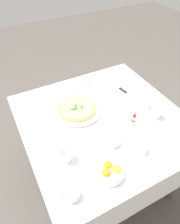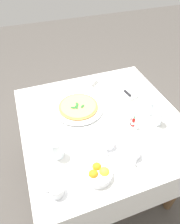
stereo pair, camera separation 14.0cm
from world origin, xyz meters
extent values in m
plane|color=#4C4742|center=(0.00, 0.00, 0.00)|extent=(8.00, 8.00, 0.00)
cube|color=white|center=(0.00, 0.00, 0.74)|extent=(1.05, 1.05, 0.02)
cube|color=white|center=(0.00, -0.52, 0.59)|extent=(1.05, 0.01, 0.28)
cube|color=white|center=(0.00, 0.52, 0.59)|extent=(1.05, 0.01, 0.28)
cube|color=white|center=(-0.52, 0.00, 0.59)|extent=(0.01, 1.05, 0.28)
cube|color=white|center=(0.52, 0.00, 0.59)|extent=(0.01, 1.05, 0.28)
cylinder|color=brown|center=(0.43, -0.43, 0.36)|extent=(0.06, 0.06, 0.73)
cylinder|color=brown|center=(0.43, 0.43, 0.36)|extent=(0.06, 0.06, 0.73)
cylinder|color=white|center=(0.15, 0.12, 0.75)|extent=(0.21, 0.21, 0.01)
cylinder|color=white|center=(0.15, 0.12, 0.76)|extent=(0.35, 0.35, 0.01)
cylinder|color=#C68E47|center=(0.15, 0.12, 0.77)|extent=(0.27, 0.27, 0.01)
cylinder|color=#EAC66B|center=(0.15, 0.12, 0.78)|extent=(0.25, 0.25, 0.00)
ellipsoid|color=#2D7533|center=(0.15, 0.13, 0.78)|extent=(0.04, 0.03, 0.01)
ellipsoid|color=#2D7533|center=(0.14, 0.16, 0.78)|extent=(0.03, 0.04, 0.01)
ellipsoid|color=#2D7533|center=(0.14, 0.14, 0.78)|extent=(0.04, 0.03, 0.01)
ellipsoid|color=#2D7533|center=(0.17, 0.12, 0.78)|extent=(0.04, 0.02, 0.01)
ellipsoid|color=#2D7533|center=(0.14, 0.09, 0.78)|extent=(0.04, 0.04, 0.01)
cylinder|color=white|center=(-0.21, 0.05, 0.75)|extent=(0.13, 0.13, 0.01)
cylinder|color=white|center=(-0.21, 0.05, 0.78)|extent=(0.08, 0.08, 0.06)
torus|color=white|center=(-0.25, 0.08, 0.79)|extent=(0.03, 0.03, 0.03)
cylinder|color=black|center=(-0.21, 0.05, 0.81)|extent=(0.07, 0.07, 0.00)
cylinder|color=white|center=(-0.39, 0.40, 0.75)|extent=(0.13, 0.13, 0.01)
cylinder|color=white|center=(-0.39, 0.40, 0.78)|extent=(0.08, 0.08, 0.06)
torus|color=white|center=(-0.37, 0.44, 0.79)|extent=(0.02, 0.03, 0.03)
cylinder|color=black|center=(-0.39, 0.40, 0.81)|extent=(0.07, 0.07, 0.00)
cylinder|color=white|center=(-0.33, -0.05, 0.75)|extent=(0.13, 0.13, 0.01)
cylinder|color=white|center=(-0.33, -0.05, 0.78)|extent=(0.08, 0.08, 0.05)
torus|color=white|center=(-0.37, -0.03, 0.78)|extent=(0.04, 0.02, 0.03)
cylinder|color=black|center=(-0.33, -0.05, 0.80)|extent=(0.07, 0.07, 0.00)
cylinder|color=white|center=(-0.18, 0.34, 0.81)|extent=(0.07, 0.07, 0.12)
cylinder|color=silver|center=(-0.18, 0.34, 0.79)|extent=(0.06, 0.06, 0.08)
cylinder|color=white|center=(-0.04, -0.32, 0.80)|extent=(0.06, 0.06, 0.10)
cylinder|color=silver|center=(-0.04, -0.32, 0.78)|extent=(0.06, 0.06, 0.06)
cylinder|color=white|center=(-0.14, -0.32, 0.80)|extent=(0.07, 0.07, 0.11)
cylinder|color=silver|center=(-0.14, -0.32, 0.79)|extent=(0.06, 0.06, 0.07)
cube|color=white|center=(0.22, -0.26, 0.76)|extent=(0.25, 0.18, 0.02)
cube|color=silver|center=(0.27, -0.26, 0.77)|extent=(0.12, 0.04, 0.01)
cube|color=black|center=(0.17, -0.27, 0.77)|extent=(0.08, 0.03, 0.01)
cylinder|color=white|center=(-0.37, 0.18, 0.77)|extent=(0.15, 0.15, 0.04)
sphere|color=orange|center=(-0.34, 0.17, 0.79)|extent=(0.05, 0.05, 0.05)
sphere|color=orange|center=(-0.38, 0.20, 0.79)|extent=(0.05, 0.05, 0.05)
sphere|color=yellow|center=(-0.38, 0.15, 0.79)|extent=(0.06, 0.06, 0.06)
cylinder|color=#B7140F|center=(-0.12, -0.16, 0.78)|extent=(0.02, 0.02, 0.05)
cylinder|color=white|center=(-0.12, -0.16, 0.78)|extent=(0.02, 0.02, 0.02)
cone|color=#B7140F|center=(-0.12, -0.16, 0.81)|extent=(0.02, 0.02, 0.02)
cylinder|color=#1E722D|center=(-0.12, -0.16, 0.83)|extent=(0.01, 0.01, 0.01)
cylinder|color=white|center=(-0.09, -0.15, 0.77)|extent=(0.03, 0.03, 0.04)
cylinder|color=white|center=(-0.09, -0.15, 0.76)|extent=(0.02, 0.02, 0.03)
sphere|color=silver|center=(-0.09, -0.15, 0.79)|extent=(0.02, 0.02, 0.02)
cylinder|color=white|center=(-0.14, -0.17, 0.77)|extent=(0.03, 0.03, 0.04)
cylinder|color=#38332D|center=(-0.14, -0.17, 0.76)|extent=(0.02, 0.02, 0.03)
sphere|color=silver|center=(-0.14, -0.17, 0.79)|extent=(0.02, 0.02, 0.02)
cube|color=white|center=(0.40, -0.09, 0.78)|extent=(0.06, 0.07, 0.06)
camera|label=1|loc=(-0.82, 0.53, 1.73)|focal=33.15mm
camera|label=2|loc=(-0.88, 0.40, 1.73)|focal=33.15mm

